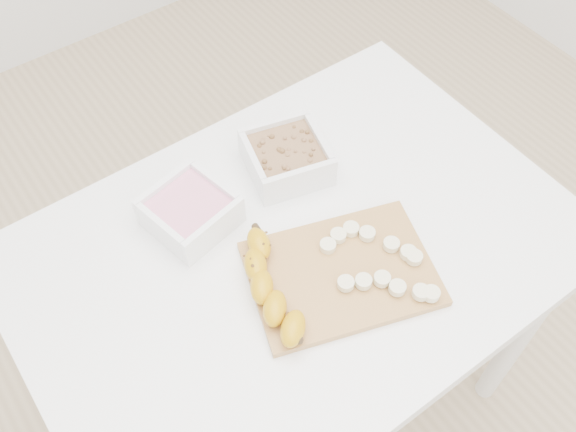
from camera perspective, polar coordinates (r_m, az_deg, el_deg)
ground at (r=1.83m, az=0.57°, el=-15.76°), size 3.50×3.50×0.00m
table at (r=1.24m, az=0.81°, el=-5.16°), size 1.00×0.70×0.75m
bowl_yogurt at (r=1.18m, az=-8.71°, el=0.45°), size 0.17×0.17×0.07m
bowl_granola at (r=1.24m, az=-0.14°, el=5.28°), size 0.18×0.18×0.07m
cutting_board at (r=1.12m, az=4.76°, el=-5.11°), size 0.37×0.31×0.01m
banana at (r=1.08m, az=-1.45°, el=-6.44°), size 0.16×0.23×0.04m
banana_slices at (r=1.12m, az=8.13°, el=-4.08°), size 0.16×0.21×0.02m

